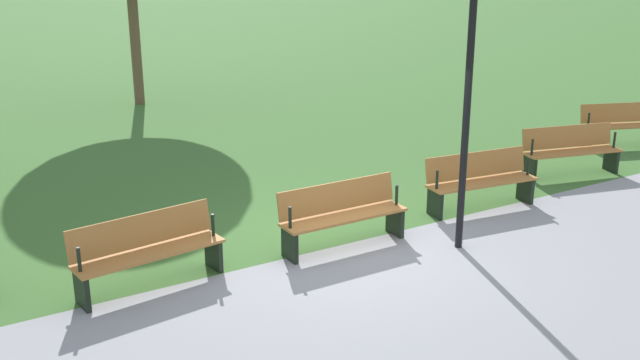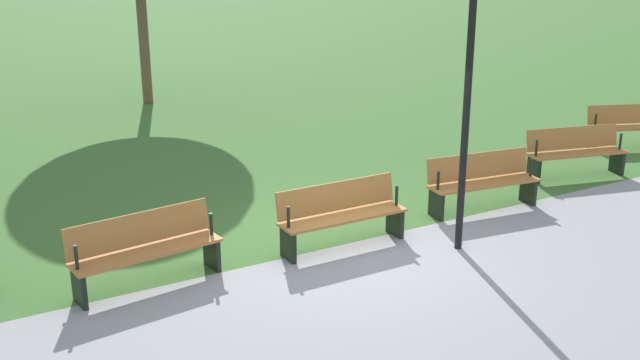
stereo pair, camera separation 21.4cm
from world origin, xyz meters
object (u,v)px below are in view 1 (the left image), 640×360
bench_0 (624,124)px  bench_3 (342,213)px  bench_2 (480,179)px  bench_1 (570,149)px  lamp_post (470,59)px  bench_4 (148,249)px

bench_0 → bench_3: same height
bench_0 → bench_2: same height
bench_1 → lamp_post: bearing=35.2°
bench_2 → bench_1: bearing=-162.5°
bench_4 → lamp_post: 4.74m
bench_1 → bench_2: bearing=24.5°
bench_4 → lamp_post: bearing=158.3°
bench_1 → bench_2: same height
bench_0 → bench_3: (8.01, 1.48, 0.00)m
bench_0 → bench_1: 2.73m
bench_3 → bench_0: bearing=-169.5°
lamp_post → bench_4: bearing=-14.7°
bench_0 → bench_1: size_ratio=0.99×
bench_1 → bench_2: size_ratio=1.01×
bench_0 → lamp_post: size_ratio=0.51×
bench_1 → bench_4: (8.13, 0.50, 0.00)m
bench_3 → bench_4: 2.73m
bench_2 → lamp_post: size_ratio=0.51×
bench_2 → lamp_post: (1.37, 1.07, 2.15)m
bench_0 → bench_4: same height
bench_0 → bench_1: (2.60, 0.82, 0.00)m
bench_3 → bench_4: same height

